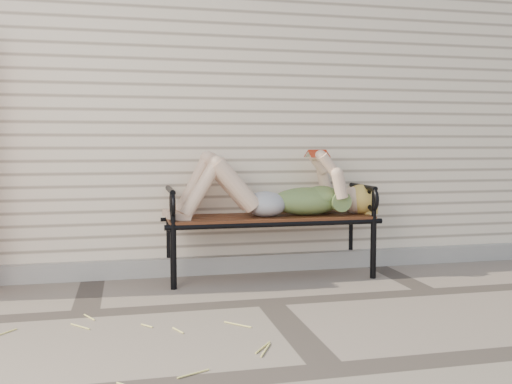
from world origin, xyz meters
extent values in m
plane|color=#79685D|center=(0.00, 0.00, 0.00)|extent=(80.00, 80.00, 0.00)
cube|color=#F8E0C1|center=(0.00, 3.00, 1.50)|extent=(8.00, 4.00, 3.00)
cube|color=#ADA79D|center=(0.00, 0.97, 0.07)|extent=(8.00, 0.10, 0.15)
cylinder|color=black|center=(-0.63, 0.51, 0.25)|extent=(0.05, 0.05, 0.50)
cylinder|color=black|center=(-0.63, 1.01, 0.25)|extent=(0.05, 0.05, 0.50)
cylinder|color=black|center=(1.02, 0.51, 0.25)|extent=(0.05, 0.05, 0.50)
cylinder|color=black|center=(1.02, 1.01, 0.25)|extent=(0.05, 0.05, 0.50)
cube|color=brown|center=(0.20, 0.76, 0.50)|extent=(1.69, 0.55, 0.03)
cylinder|color=black|center=(0.20, 0.51, 0.48)|extent=(1.78, 0.04, 0.04)
cylinder|color=black|center=(0.20, 1.01, 0.48)|extent=(1.78, 0.04, 0.04)
torus|color=black|center=(0.20, 1.14, 1.06)|extent=(0.31, 0.04, 0.31)
ellipsoid|color=#0B444F|center=(0.51, 0.73, 0.63)|extent=(0.60, 0.35, 0.23)
ellipsoid|color=#0B444F|center=(0.64, 0.73, 0.67)|extent=(0.29, 0.33, 0.18)
ellipsoid|color=#A7A7AC|center=(0.15, 0.73, 0.62)|extent=(0.33, 0.38, 0.21)
sphere|color=beige|center=(0.94, 0.73, 0.63)|extent=(0.25, 0.25, 0.25)
ellipsoid|color=#E6CA56|center=(1.00, 0.73, 0.64)|extent=(0.28, 0.28, 0.26)
cube|color=#B22E14|center=(0.60, 0.73, 1.06)|extent=(0.16, 0.02, 0.02)
cube|color=white|center=(0.60, 0.68, 1.03)|extent=(0.16, 0.10, 0.06)
cube|color=white|center=(0.60, 0.78, 1.03)|extent=(0.16, 0.10, 0.06)
cube|color=#B22E14|center=(0.60, 0.68, 1.03)|extent=(0.17, 0.10, 0.06)
cube|color=#B22E14|center=(0.60, 0.78, 1.03)|extent=(0.17, 0.10, 0.06)
cylinder|color=#E9DC72|center=(-1.10, -1.05, 0.01)|extent=(0.12, 0.16, 0.01)
cylinder|color=#E9DC72|center=(-1.50, -0.18, 0.01)|extent=(0.14, 0.14, 0.01)
cylinder|color=#E9DC72|center=(-1.08, -0.35, 0.01)|extent=(0.05, 0.20, 0.01)
cylinder|color=#E9DC72|center=(-0.54, -0.14, 0.01)|extent=(0.17, 0.03, 0.01)
cylinder|color=#E9DC72|center=(-0.76, -0.80, 0.01)|extent=(0.09, 0.18, 0.01)
cylinder|color=#E9DC72|center=(-1.52, -0.20, 0.01)|extent=(0.13, 0.03, 0.01)
cylinder|color=#E9DC72|center=(-0.28, -1.13, 0.01)|extent=(0.08, 0.18, 0.01)
cylinder|color=#E9DC72|center=(-1.57, -0.16, 0.01)|extent=(0.07, 0.09, 0.01)
cylinder|color=#E9DC72|center=(-1.26, -0.70, 0.01)|extent=(0.16, 0.07, 0.01)
cylinder|color=#E9DC72|center=(-1.27, -0.85, 0.01)|extent=(0.10, 0.03, 0.01)
camera|label=1|loc=(-0.96, -3.82, 1.11)|focal=40.00mm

